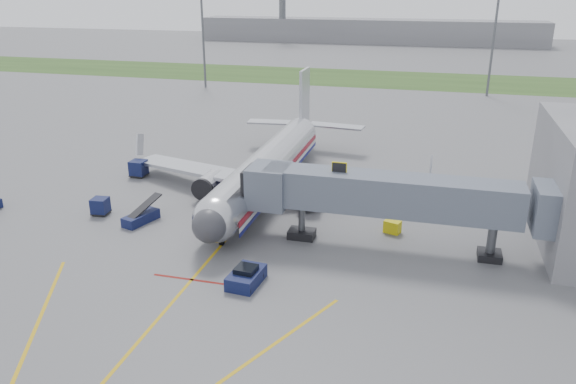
% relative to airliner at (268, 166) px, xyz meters
% --- Properties ---
extents(ground, '(400.00, 400.00, 0.00)m').
position_rel_airliner_xyz_m(ground, '(-0.00, -15.25, -2.65)').
color(ground, '#565659').
rests_on(ground, ground).
extents(grass_strip, '(300.00, 25.00, 0.01)m').
position_rel_airliner_xyz_m(grass_strip, '(-0.00, 74.75, -2.64)').
color(grass_strip, '#2D4C1E').
rests_on(grass_strip, ground).
extents(apron_markings, '(21.52, 50.00, 0.01)m').
position_rel_airliner_xyz_m(apron_markings, '(-0.00, -22.65, -2.64)').
color(apron_markings, gold).
rests_on(apron_markings, ground).
extents(airliner, '(32.10, 35.67, 10.25)m').
position_rel_airliner_xyz_m(airliner, '(0.00, 0.00, 0.00)').
color(airliner, silver).
rests_on(airliner, ground).
extents(jet_bridge, '(25.30, 4.00, 6.90)m').
position_rel_airliner_xyz_m(jet_bridge, '(12.86, -10.25, 1.82)').
color(jet_bridge, slate).
rests_on(jet_bridge, ground).
extents(light_mast_left, '(2.00, 0.44, 20.40)m').
position_rel_airliner_xyz_m(light_mast_left, '(-30.00, 54.75, 8.13)').
color(light_mast_left, '#595B60').
rests_on(light_mast_left, ground).
extents(light_mast_right, '(2.00, 0.44, 20.40)m').
position_rel_airliner_xyz_m(light_mast_right, '(25.00, 59.75, 8.13)').
color(light_mast_right, '#595B60').
rests_on(light_mast_right, ground).
extents(distant_terminal, '(120.00, 14.00, 8.00)m').
position_rel_airliner_xyz_m(distant_terminal, '(-10.00, 154.75, 1.35)').
color(distant_terminal, slate).
rests_on(distant_terminal, ground).
extents(pushback_tug, '(2.24, 3.37, 1.34)m').
position_rel_airliner_xyz_m(pushback_tug, '(4.00, -18.75, -2.09)').
color(pushback_tug, '#0C1137').
rests_on(pushback_tug, ground).
extents(baggage_cart_a, '(1.59, 1.59, 1.57)m').
position_rel_airliner_xyz_m(baggage_cart_a, '(-13.18, -10.09, -1.85)').
color(baggage_cart_a, '#0C1137').
rests_on(baggage_cart_a, ground).
extents(baggage_cart_b, '(2.11, 2.11, 1.94)m').
position_rel_airliner_xyz_m(baggage_cart_b, '(-3.65, -1.12, -1.66)').
color(baggage_cart_b, '#0C1137').
rests_on(baggage_cart_b, ground).
extents(baggage_cart_c, '(1.68, 1.68, 1.80)m').
position_rel_airliner_xyz_m(baggage_cart_c, '(-15.16, 0.58, -1.73)').
color(baggage_cart_c, '#0C1137').
rests_on(baggage_cart_c, ground).
extents(belt_loader, '(2.31, 4.33, 2.04)m').
position_rel_airliner_xyz_m(belt_loader, '(-8.63, -10.83, -2.14)').
color(belt_loader, '#0C1137').
rests_on(belt_loader, ground).
extents(ground_power_cart, '(1.56, 1.27, 1.08)m').
position_rel_airliner_xyz_m(ground_power_cart, '(13.26, -7.25, -2.11)').
color(ground_power_cart, yellow).
rests_on(ground_power_cart, ground).
extents(ramp_worker, '(0.63, 0.52, 1.49)m').
position_rel_airliner_xyz_m(ramp_worker, '(-4.46, -1.49, -1.90)').
color(ramp_worker, '#B1C517').
rests_on(ramp_worker, ground).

